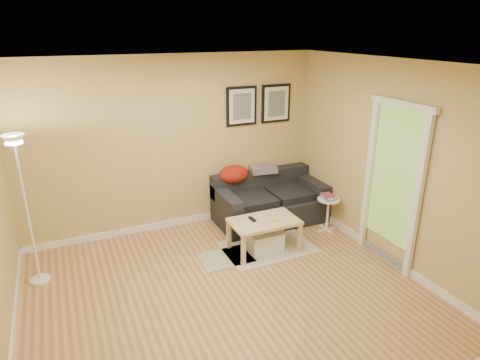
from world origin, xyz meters
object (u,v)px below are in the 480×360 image
Objects in this scene: side_table at (328,215)px; book_stack at (328,196)px; storage_bin at (264,241)px; floor_lamp at (28,216)px; coffee_table at (264,235)px; sofa at (270,199)px.

side_table is 2.39× the size of book_stack.
floor_lamp reaches higher than storage_bin.
storage_bin is at bearing -9.44° from floor_lamp.
book_stack is (1.16, 0.16, 0.32)m from coffee_table.
coffee_table reaches higher than storage_bin.
storage_bin is 2.21× the size of book_stack.
storage_bin is 0.26× the size of floor_lamp.
side_table reaches higher than coffee_table.
floor_lamp is (-4.02, 0.30, 0.62)m from side_table.
floor_lamp is at bearing 157.49° from coffee_table.
book_stack is at bearing -45.09° from sofa.
book_stack is (1.16, 0.19, 0.41)m from storage_bin.
sofa is 0.97m from coffee_table.
book_stack reaches higher than side_table.
book_stack is at bearing -4.07° from floor_lamp.
coffee_table is 4.25× the size of book_stack.
book_stack is 0.12× the size of floor_lamp.
book_stack reaches higher than coffee_table.
floor_lamp is at bearing -174.02° from sofa.
sofa is 0.92m from side_table.
side_table is at bearing -4.31° from floor_lamp.
coffee_table is at bearing -8.95° from floor_lamp.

